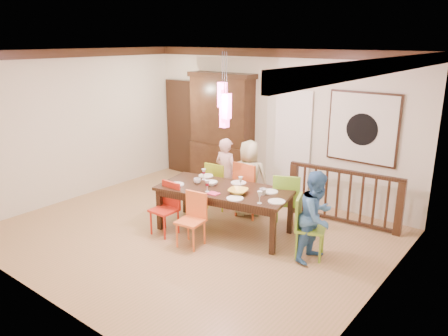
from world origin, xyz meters
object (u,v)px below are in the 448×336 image
Objects in this scene: chair_end_right at (311,223)px; person_far_mid at (249,178)px; dining_table at (224,193)px; person_far_left at (226,174)px; chair_far_left at (220,182)px; person_end_right at (317,216)px; china_hutch at (222,130)px; balustrade at (343,196)px.

chair_end_right is 1.79m from person_far_mid.
person_far_left reaches higher than dining_table.
chair_far_left is at bearing 40.61° from person_far_left.
person_far_left is (-0.62, 0.85, 0.00)m from dining_table.
person_far_mid is 1.88m from person_end_right.
person_end_right is (0.10, -0.03, 0.14)m from chair_end_right.
china_hutch is 1.79× the size of person_far_left.
chair_end_right is at bearing 76.48° from person_end_right.
balustrade reaches higher than dining_table.
person_end_right is at bearing -30.04° from china_hutch.
person_far_left is at bearing 75.58° from person_end_right.
person_far_mid reaches higher than balustrade.
chair_end_right is (2.25, -0.70, 0.01)m from chair_far_left.
person_far_left is 1.01× the size of person_end_right.
china_hutch reaches higher than balustrade.
person_end_right is at bearing -128.49° from chair_end_right.
chair_end_right is 0.69× the size of person_end_right.
chair_far_left is 0.65m from person_far_mid.
person_end_right is at bearing 128.82° from person_far_mid.
person_end_right is (1.71, -0.78, -0.03)m from person_far_mid.
person_far_mid reaches higher than dining_table.
china_hutch is (-3.06, 1.79, 0.68)m from chair_end_right.
china_hutch is 1.86m from person_far_mid.
balustrade is at bearing -165.73° from chair_far_left.
dining_table is 2.52× the size of chair_end_right.
balustrade is at bearing 35.95° from dining_table.
china_hutch is at bearing -58.64° from chair_far_left.
chair_far_left reaches higher than dining_table.
person_far_left is at bearing -147.42° from chair_far_left.
person_far_left is 2.38m from person_end_right.
person_far_left is at bearing -167.12° from balustrade.
china_hutch is 1.22× the size of balustrade.
chair_far_left is 0.37× the size of china_hutch.
chair_end_right is 2.29m from person_far_left.
balustrade is 2.14m from person_far_left.
dining_table is 0.83m from person_far_mid.
person_end_right reaches higher than balustrade.
balustrade is at bearing 13.85° from person_end_right.
china_hutch reaches higher than person_end_right.
chair_far_left is 0.67× the size of person_end_right.
dining_table is at bearing -138.18° from balustrade.
dining_table is at bearing 96.90° from person_end_right.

